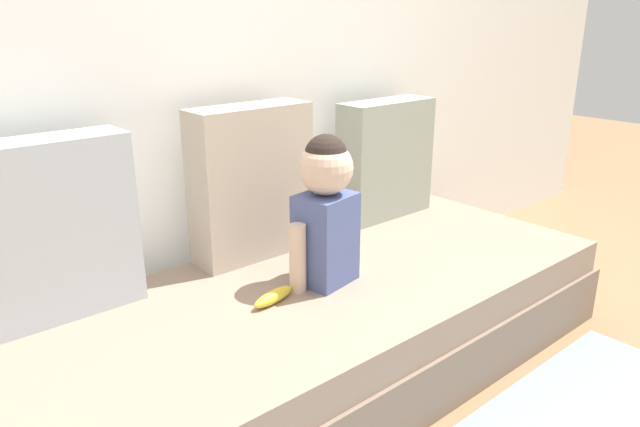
% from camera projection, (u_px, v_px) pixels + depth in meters
% --- Properties ---
extents(ground_plane, '(12.00, 12.00, 0.00)m').
position_uv_depth(ground_plane, '(315.00, 373.00, 2.13)').
color(ground_plane, '#93704C').
extents(back_wall, '(5.50, 0.10, 2.52)m').
position_uv_depth(back_wall, '(209.00, 1.00, 2.14)').
color(back_wall, white).
rests_on(back_wall, ground).
extents(couch, '(2.30, 0.91, 0.35)m').
position_uv_depth(couch, '(315.00, 330.00, 2.07)').
color(couch, '#826C5B').
rests_on(couch, ground).
extents(throw_pillow_left, '(0.48, 0.16, 0.54)m').
position_uv_depth(throw_pillow_left, '(50.00, 230.00, 1.74)').
color(throw_pillow_left, '#B2BCC6').
rests_on(throw_pillow_left, couch).
extents(throw_pillow_center, '(0.46, 0.16, 0.56)m').
position_uv_depth(throw_pillow_center, '(252.00, 183.00, 2.18)').
color(throw_pillow_center, '#C1B29E').
rests_on(throw_pillow_center, couch).
extents(throw_pillow_right, '(0.46, 0.16, 0.52)m').
position_uv_depth(throw_pillow_right, '(385.00, 159.00, 2.63)').
color(throw_pillow_right, '#99A393').
rests_on(throw_pillow_right, couch).
extents(toddler, '(0.30, 0.19, 0.51)m').
position_uv_depth(toddler, '(326.00, 207.00, 1.96)').
color(toddler, '#4C5B93').
rests_on(toddler, couch).
extents(banana, '(0.18, 0.08, 0.04)m').
position_uv_depth(banana, '(273.00, 297.00, 1.89)').
color(banana, yellow).
rests_on(banana, couch).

